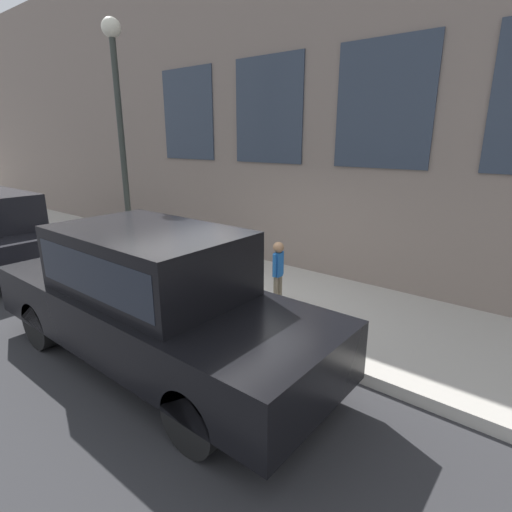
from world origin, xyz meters
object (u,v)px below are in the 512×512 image
at_px(fire_hydrant, 235,284).
at_px(person, 278,268).
at_px(street_lamp, 120,122).
at_px(parked_car_black_near, 151,293).

height_order(fire_hydrant, person, person).
distance_m(person, street_lamp, 4.33).
xyz_separation_m(fire_hydrant, street_lamp, (-0.16, 2.85, 2.78)).
relative_size(fire_hydrant, street_lamp, 0.14).
height_order(fire_hydrant, parked_car_black_near, parked_car_black_near).
bearing_deg(fire_hydrant, street_lamp, 93.18).
height_order(fire_hydrant, street_lamp, street_lamp).
xyz_separation_m(fire_hydrant, parked_car_black_near, (-1.97, -0.28, 0.52)).
bearing_deg(person, street_lamp, -84.88).
distance_m(parked_car_black_near, street_lamp, 4.27).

